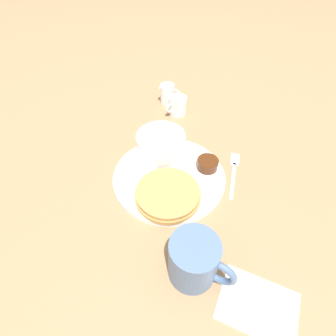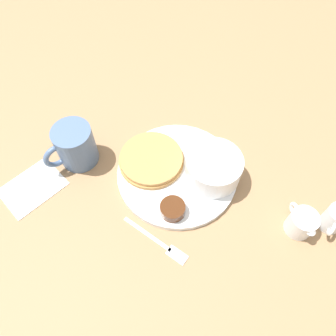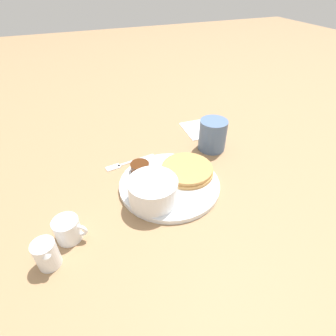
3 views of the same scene
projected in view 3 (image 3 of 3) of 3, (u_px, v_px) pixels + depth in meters
The scene contains 11 objects.
ground_plane at pixel (169, 186), 0.65m from camera, with size 4.00×4.00×0.00m, color #93704C.
plate at pixel (169, 184), 0.64m from camera, with size 0.25×0.25×0.01m.
pancake_stack at pixel (187, 170), 0.66m from camera, with size 0.13×0.13×0.02m.
bowl at pixel (153, 190), 0.57m from camera, with size 0.11×0.11×0.06m.
syrup_cup at pixel (140, 167), 0.67m from camera, with size 0.05×0.05×0.02m.
butter_ramekin at pixel (143, 198), 0.58m from camera, with size 0.04×0.04×0.04m.
coffee_mug at pixel (212, 134), 0.75m from camera, with size 0.11×0.08×0.09m.
creamer_pitcher_near at pixel (68, 229), 0.51m from camera, with size 0.05×0.07×0.05m.
creamer_pitcher_far at pixel (46, 254), 0.46m from camera, with size 0.06×0.04×0.06m.
fork at pixel (125, 163), 0.72m from camera, with size 0.03×0.14×0.00m.
napkin at pixel (198, 129), 0.86m from camera, with size 0.12×0.09×0.00m.
Camera 3 is at (0.45, -0.18, 0.43)m, focal length 28.00 mm.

